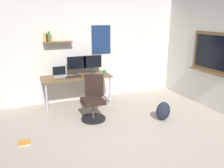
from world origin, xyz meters
The scene contains 12 objects.
ground_plane centered at (0.00, 0.00, 0.00)m, with size 5.20×5.20×0.00m, color #ADA393.
wall_back centered at (0.00, 2.45, 1.30)m, with size 5.00×0.30×2.60m.
desk centered at (-0.49, 2.04, 0.67)m, with size 1.66×0.67×0.74m.
office_chair centered at (-0.37, 1.09, 0.41)m, with size 0.54×0.56×0.95m.
laptop centered at (-0.86, 2.19, 0.79)m, with size 0.31×0.21×0.23m.
monitor_primary centered at (-0.45, 2.14, 1.01)m, with size 0.46×0.17×0.46m.
monitor_secondary centered at (-0.04, 2.14, 1.01)m, with size 0.46×0.17×0.46m.
keyboard centered at (-0.57, 1.95, 0.75)m, with size 0.37×0.13×0.02m, color black.
computer_mouse centered at (-0.29, 1.95, 0.75)m, with size 0.10×0.06×0.03m, color #262628.
coffee_mug centered at (0.24, 2.00, 0.78)m, with size 0.08×0.08×0.09m, color #338C4C.
backpack centered at (0.97, 0.45, 0.20)m, with size 0.32×0.22×0.41m, color #1E2333.
book_stack_on_floor centered at (-1.82, 0.52, 0.03)m, with size 0.22×0.17×0.06m.
Camera 1 is at (-1.76, -3.34, 2.13)m, focal length 37.06 mm.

